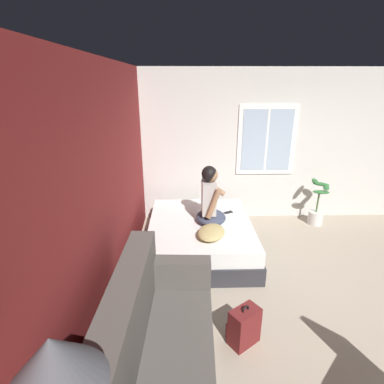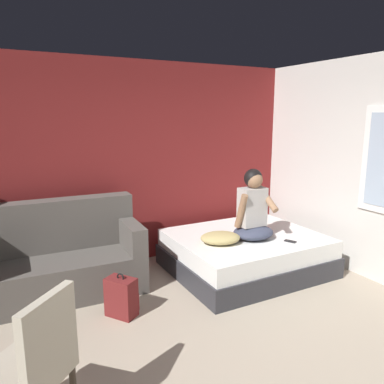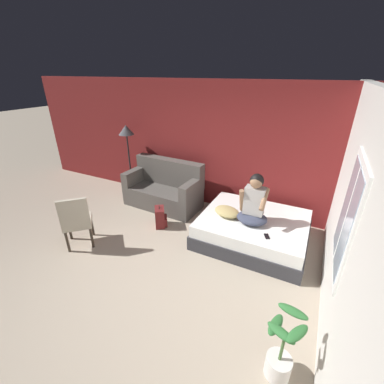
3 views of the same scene
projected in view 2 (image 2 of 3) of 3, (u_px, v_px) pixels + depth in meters
The scene contains 9 objects.
ground_plane at pixel (229, 378), 2.90m from camera, with size 40.00×40.00×0.00m, color tan.
wall_back_accent at pixel (118, 165), 4.96m from camera, with size 10.06×0.16×2.70m, color maroon.
bed at pixel (245, 253), 4.87m from camera, with size 1.87×1.58×0.48m.
couch at pixel (64, 259), 4.25m from camera, with size 1.73×0.89×1.04m.
side_chair at pixel (33, 362), 2.26m from camera, with size 0.65×0.65×0.98m.
person_seated at pixel (253, 211), 4.62m from camera, with size 0.52×0.45×0.88m.
backpack at pixel (122, 297), 3.77m from camera, with size 0.34×0.35×0.46m.
throw_pillow at pixel (220, 238), 4.49m from camera, with size 0.48×0.36×0.14m, color tan.
cell_phone at pixel (290, 241), 4.56m from camera, with size 0.07×0.14×0.01m, color black.
Camera 2 is at (-1.44, -2.11, 2.00)m, focal length 35.00 mm.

